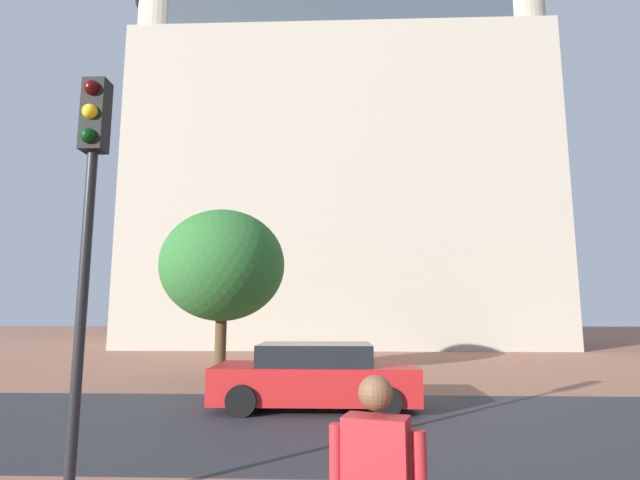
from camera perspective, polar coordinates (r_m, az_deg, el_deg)
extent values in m
plane|color=#93604C|center=(12.03, -1.57, -18.65)|extent=(120.00, 120.00, 0.00)
cube|color=#2D2D33|center=(9.94, -2.40, -20.80)|extent=(120.00, 6.34, 0.00)
cube|color=#B2A893|center=(32.73, 2.31, 4.94)|extent=(25.84, 10.43, 19.44)
cube|color=#38424C|center=(36.83, 2.20, 21.71)|extent=(23.77, 9.59, 2.40)
cube|color=#B2A893|center=(35.73, 5.71, 18.28)|extent=(4.49, 4.49, 36.38)
cylinder|color=#B2A893|center=(31.51, -19.14, 7.98)|extent=(2.80, 2.80, 21.60)
cylinder|color=#B2A893|center=(31.73, 23.68, 8.82)|extent=(2.80, 2.80, 22.34)
cube|color=maroon|center=(3.28, 6.73, -25.31)|extent=(0.45, 0.33, 0.62)
cylinder|color=maroon|center=(3.36, 1.95, -25.83)|extent=(0.09, 0.09, 0.59)
cube|color=black|center=(3.37, 7.14, -24.50)|extent=(0.31, 0.22, 0.40)
sphere|color=brown|center=(3.18, 6.58, -17.53)|extent=(0.22, 0.22, 0.22)
cube|color=red|center=(11.20, -0.56, -16.50)|extent=(4.47, 1.85, 0.77)
cube|color=black|center=(11.13, -0.56, -13.35)|extent=(2.51, 1.63, 0.47)
cylinder|color=black|center=(12.18, 6.92, -16.94)|extent=(0.64, 0.22, 0.64)
cylinder|color=black|center=(10.36, 7.82, -18.43)|extent=(0.64, 0.22, 0.64)
cylinder|color=black|center=(12.30, -7.55, -16.85)|extent=(0.64, 0.22, 0.64)
cylinder|color=black|center=(10.51, -9.31, -18.26)|extent=(0.64, 0.22, 0.64)
cylinder|color=black|center=(6.19, -26.47, -8.63)|extent=(0.12, 0.12, 4.03)
cube|color=black|center=(6.62, -25.03, 13.17)|extent=(0.28, 0.24, 0.90)
sphere|color=#390606|center=(6.63, -25.39, 15.98)|extent=(0.18, 0.18, 0.18)
sphere|color=yellow|center=(6.51, -25.56, 13.56)|extent=(0.18, 0.18, 0.18)
sphere|color=#06330C|center=(6.41, -25.73, 11.07)|extent=(0.18, 0.18, 0.18)
cylinder|color=#4C3823|center=(16.18, -11.71, -12.25)|extent=(0.36, 0.36, 2.02)
ellipsoid|color=#2D6B2D|center=(16.21, -11.43, -2.92)|extent=(4.06, 4.06, 3.66)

